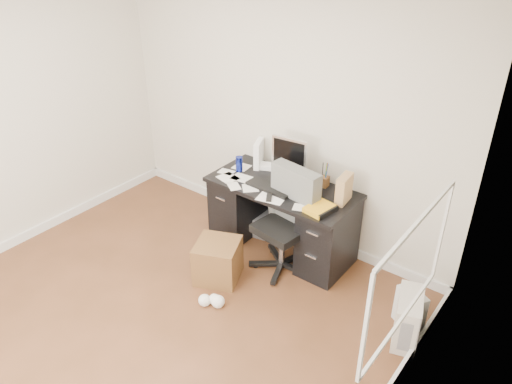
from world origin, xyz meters
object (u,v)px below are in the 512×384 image
at_px(desk, 282,216).
at_px(office_chair, 283,223).
at_px(pc_tower, 408,318).
at_px(wicker_basket, 218,261).
at_px(lcd_monitor, 289,160).
at_px(keyboard, 270,188).

xyz_separation_m(desk, office_chair, (0.19, -0.26, 0.13)).
xyz_separation_m(pc_tower, wicker_basket, (-1.76, -0.35, -0.02)).
height_order(lcd_monitor, keyboard, lcd_monitor).
relative_size(lcd_monitor, keyboard, 0.97).
distance_m(pc_tower, wicker_basket, 1.79).
height_order(office_chair, pc_tower, office_chair).
distance_m(office_chair, wicker_basket, 0.72).
xyz_separation_m(office_chair, pc_tower, (1.36, -0.15, -0.31)).
distance_m(desk, keyboard, 0.39).
distance_m(office_chair, pc_tower, 1.41).
xyz_separation_m(desk, keyboard, (-0.07, -0.13, 0.36)).
xyz_separation_m(lcd_monitor, pc_tower, (1.57, -0.54, -0.77)).
distance_m(desk, pc_tower, 1.62).
bearing_deg(keyboard, lcd_monitor, 80.58).
distance_m(lcd_monitor, wicker_basket, 1.21).
height_order(desk, lcd_monitor, lcd_monitor).
relative_size(office_chair, wicker_basket, 2.63).
bearing_deg(keyboard, desk, 65.12).
xyz_separation_m(office_chair, wicker_basket, (-0.40, -0.51, -0.33)).
relative_size(desk, keyboard, 3.07).
bearing_deg(lcd_monitor, wicker_basket, -108.75).
height_order(office_chair, wicker_basket, office_chair).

